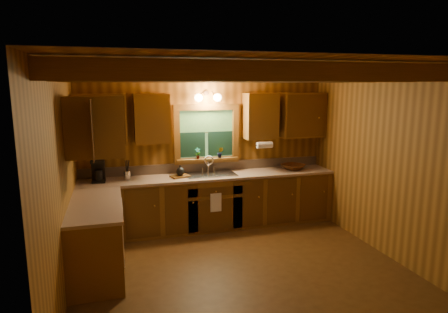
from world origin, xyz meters
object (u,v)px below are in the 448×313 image
cutting_board (180,176)px  coffee_maker (98,170)px  sink (211,177)px  wicker_basket (293,167)px

cutting_board → coffee_maker: bearing=159.7°
sink → wicker_basket: size_ratio=2.11×
cutting_board → sink: bearing=-14.1°
sink → coffee_maker: (-1.77, 0.04, 0.22)m
coffee_maker → cutting_board: 1.27m
sink → cutting_board: 0.52m
wicker_basket → sink: bearing=179.2°
sink → cutting_board: bearing=-177.0°
cutting_board → wicker_basket: bearing=-16.9°
cutting_board → wicker_basket: (2.00, 0.01, 0.03)m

